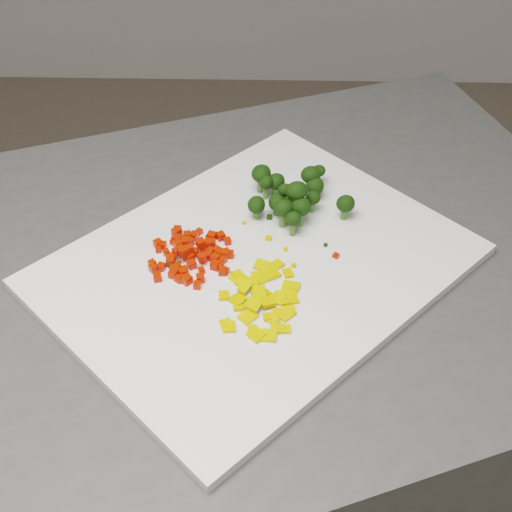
{
  "coord_description": "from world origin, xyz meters",
  "views": [
    {
      "loc": [
        -0.01,
        -0.73,
        1.49
      ],
      "look_at": [
        -0.02,
        -0.11,
        0.92
      ],
      "focal_mm": 50.0,
      "sensor_mm": 36.0,
      "label": 1
    }
  ],
  "objects_px": {
    "cutting_board": "(256,266)",
    "broccoli_pile": "(298,191)",
    "carrot_pile": "(191,250)",
    "pepper_pile": "(265,295)",
    "counter_block": "(242,461)"
  },
  "relations": [
    {
      "from": "broccoli_pile",
      "to": "cutting_board",
      "type": "bearing_deg",
      "value": -116.47
    },
    {
      "from": "cutting_board",
      "to": "broccoli_pile",
      "type": "height_order",
      "value": "broccoli_pile"
    },
    {
      "from": "counter_block",
      "to": "broccoli_pile",
      "type": "relative_size",
      "value": 7.7
    },
    {
      "from": "counter_block",
      "to": "carrot_pile",
      "type": "bearing_deg",
      "value": -167.76
    },
    {
      "from": "cutting_board",
      "to": "carrot_pile",
      "type": "bearing_deg",
      "value": 177.37
    },
    {
      "from": "counter_block",
      "to": "pepper_pile",
      "type": "bearing_deg",
      "value": -66.21
    },
    {
      "from": "cutting_board",
      "to": "broccoli_pile",
      "type": "bearing_deg",
      "value": 63.53
    },
    {
      "from": "cutting_board",
      "to": "broccoli_pile",
      "type": "distance_m",
      "value": 0.12
    },
    {
      "from": "pepper_pile",
      "to": "broccoli_pile",
      "type": "distance_m",
      "value": 0.17
    },
    {
      "from": "carrot_pile",
      "to": "pepper_pile",
      "type": "relative_size",
      "value": 0.86
    },
    {
      "from": "carrot_pile",
      "to": "broccoli_pile",
      "type": "bearing_deg",
      "value": 37.74
    },
    {
      "from": "counter_block",
      "to": "broccoli_pile",
      "type": "bearing_deg",
      "value": 49.69
    },
    {
      "from": "counter_block",
      "to": "cutting_board",
      "type": "xyz_separation_m",
      "value": [
        0.02,
        -0.02,
        0.46
      ]
    },
    {
      "from": "carrot_pile",
      "to": "pepper_pile",
      "type": "height_order",
      "value": "carrot_pile"
    },
    {
      "from": "pepper_pile",
      "to": "counter_block",
      "type": "bearing_deg",
      "value": 113.79
    }
  ]
}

